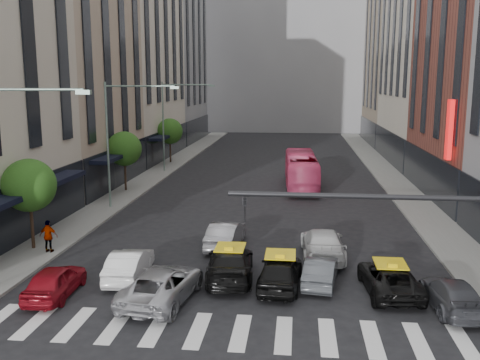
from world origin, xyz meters
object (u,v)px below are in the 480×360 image
(streetlamp_far, at_px, (172,114))
(car_red, at_px, (55,281))
(streetlamp_mid, at_px, (120,128))
(taxi_center, at_px, (280,271))
(bus, at_px, (301,170))
(car_white_front, at_px, (129,264))
(pedestrian_far, at_px, (49,236))
(taxi_left, at_px, (230,263))

(streetlamp_far, relative_size, car_red, 2.22)
(streetlamp_mid, xyz_separation_m, taxi_center, (11.94, -13.92, -5.14))
(car_red, relative_size, bus, 0.37)
(car_white_front, height_order, pedestrian_far, pedestrian_far)
(taxi_left, xyz_separation_m, bus, (3.37, 22.66, 0.76))
(car_white_front, xyz_separation_m, pedestrian_far, (-5.39, 2.98, 0.32))
(taxi_center, bearing_deg, streetlamp_mid, -45.51)
(car_white_front, xyz_separation_m, taxi_left, (4.73, 0.51, 0.06))
(streetlamp_far, xyz_separation_m, taxi_center, (11.94, -29.92, -5.14))
(taxi_center, xyz_separation_m, pedestrian_far, (-12.49, 3.30, 0.26))
(taxi_center, bearing_deg, pedestrian_far, -10.96)
(streetlamp_mid, xyz_separation_m, car_red, (2.31, -15.99, -5.21))
(bus, distance_m, pedestrian_far, 24.28)
(car_red, bearing_deg, car_white_front, -138.70)
(taxi_left, distance_m, taxi_center, 2.51)
(car_red, bearing_deg, streetlamp_far, -87.90)
(pedestrian_far, bearing_deg, car_red, 120.23)
(streetlamp_mid, height_order, car_white_front, streetlamp_mid)
(taxi_left, relative_size, pedestrian_far, 3.01)
(car_red, bearing_deg, taxi_center, -169.90)
(car_white_front, relative_size, bus, 0.39)
(streetlamp_mid, xyz_separation_m, streetlamp_far, (0.00, 16.00, 0.00))
(streetlamp_far, height_order, taxi_center, streetlamp_far)
(streetlamp_far, height_order, bus, streetlamp_far)
(streetlamp_far, bearing_deg, bus, -26.43)
(taxi_left, bearing_deg, streetlamp_mid, -58.84)
(streetlamp_far, bearing_deg, car_white_front, -80.71)
(streetlamp_far, distance_m, taxi_left, 31.05)
(car_white_front, height_order, taxi_center, taxi_center)
(streetlamp_far, bearing_deg, car_red, -85.87)
(taxi_center, relative_size, bus, 0.41)
(car_red, height_order, car_white_front, car_white_front)
(car_white_front, height_order, taxi_left, taxi_left)
(car_red, relative_size, pedestrian_far, 2.32)
(streetlamp_mid, relative_size, streetlamp_far, 1.00)
(streetlamp_mid, distance_m, streetlamp_far, 16.00)
(car_red, xyz_separation_m, bus, (10.63, 25.55, 0.83))
(streetlamp_far, xyz_separation_m, pedestrian_far, (-0.54, -26.62, -4.88))
(pedestrian_far, bearing_deg, taxi_left, 168.53)
(streetlamp_mid, relative_size, pedestrian_far, 5.15)
(taxi_left, distance_m, pedestrian_far, 10.41)
(streetlamp_far, bearing_deg, taxi_center, -68.24)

